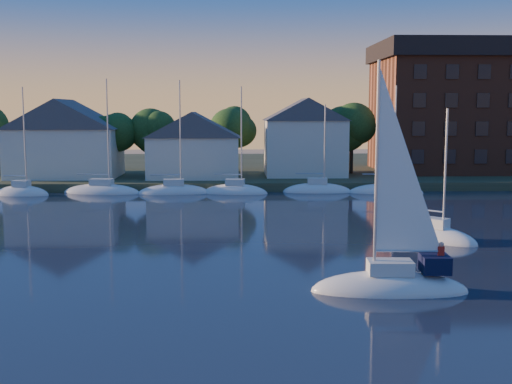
{
  "coord_description": "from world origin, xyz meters",
  "views": [
    {
      "loc": [
        -0.85,
        -22.56,
        9.32
      ],
      "look_at": [
        0.59,
        22.0,
        3.6
      ],
      "focal_mm": 45.0,
      "sensor_mm": 36.0,
      "label": 1
    }
  ],
  "objects_px": {
    "condo_block": "(489,106)",
    "drifting_sailboat_right": "(434,239)",
    "clubhouse_west": "(65,137)",
    "clubhouse_east": "(305,136)",
    "clubhouse_centre": "(194,144)",
    "hero_sailboat": "(392,281)"
  },
  "relations": [
    {
      "from": "hero_sailboat",
      "to": "clubhouse_east",
      "type": "bearing_deg",
      "value": -87.47
    },
    {
      "from": "clubhouse_centre",
      "to": "hero_sailboat",
      "type": "distance_m",
      "value": 49.69
    },
    {
      "from": "clubhouse_west",
      "to": "hero_sailboat",
      "type": "height_order",
      "value": "hero_sailboat"
    },
    {
      "from": "drifting_sailboat_right",
      "to": "clubhouse_centre",
      "type": "bearing_deg",
      "value": 162.47
    },
    {
      "from": "clubhouse_centre",
      "to": "drifting_sailboat_right",
      "type": "relative_size",
      "value": 1.1
    },
    {
      "from": "clubhouse_centre",
      "to": "drifting_sailboat_right",
      "type": "xyz_separation_m",
      "value": [
        19.4,
        -34.84,
        -5.04
      ]
    },
    {
      "from": "clubhouse_centre",
      "to": "condo_block",
      "type": "height_order",
      "value": "condo_block"
    },
    {
      "from": "clubhouse_east",
      "to": "hero_sailboat",
      "type": "distance_m",
      "value": 49.98
    },
    {
      "from": "clubhouse_east",
      "to": "condo_block",
      "type": "relative_size",
      "value": 0.34
    },
    {
      "from": "condo_block",
      "to": "clubhouse_east",
      "type": "bearing_deg",
      "value": -167.11
    },
    {
      "from": "clubhouse_west",
      "to": "clubhouse_east",
      "type": "height_order",
      "value": "clubhouse_east"
    },
    {
      "from": "clubhouse_east",
      "to": "hero_sailboat",
      "type": "relative_size",
      "value": 0.82
    },
    {
      "from": "condo_block",
      "to": "drifting_sailboat_right",
      "type": "xyz_separation_m",
      "value": [
        -20.6,
        -42.79,
        -9.69
      ]
    },
    {
      "from": "clubhouse_west",
      "to": "condo_block",
      "type": "distance_m",
      "value": 56.56
    },
    {
      "from": "clubhouse_east",
      "to": "condo_block",
      "type": "xyz_separation_m",
      "value": [
        26.0,
        5.95,
        3.79
      ]
    },
    {
      "from": "clubhouse_east",
      "to": "clubhouse_west",
      "type": "bearing_deg",
      "value": -178.09
    },
    {
      "from": "hero_sailboat",
      "to": "clubhouse_centre",
      "type": "bearing_deg",
      "value": -71.08
    },
    {
      "from": "clubhouse_west",
      "to": "drifting_sailboat_right",
      "type": "relative_size",
      "value": 1.3
    },
    {
      "from": "clubhouse_centre",
      "to": "clubhouse_west",
      "type": "bearing_deg",
      "value": 176.42
    },
    {
      "from": "clubhouse_east",
      "to": "hero_sailboat",
      "type": "bearing_deg",
      "value": -90.91
    },
    {
      "from": "hero_sailboat",
      "to": "condo_block",
      "type": "bearing_deg",
      "value": -112.28
    },
    {
      "from": "clubhouse_west",
      "to": "clubhouse_centre",
      "type": "bearing_deg",
      "value": -3.58
    }
  ]
}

